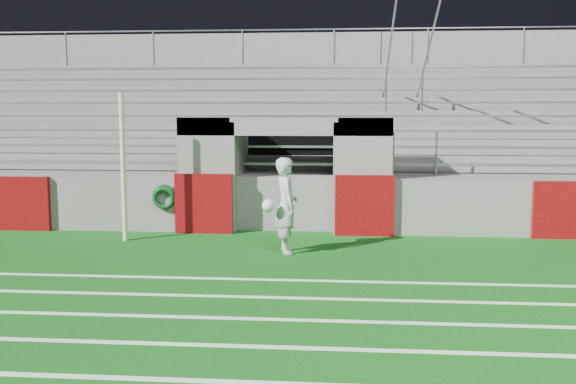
{
  "coord_description": "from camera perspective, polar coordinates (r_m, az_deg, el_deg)",
  "views": [
    {
      "loc": [
        1.29,
        -11.13,
        2.72
      ],
      "look_at": [
        0.2,
        1.8,
        1.1
      ],
      "focal_mm": 40.0,
      "sensor_mm": 36.0,
      "label": 1
    }
  ],
  "objects": [
    {
      "name": "goalkeeper_with_ball",
      "position": [
        12.38,
        -0.2,
        -1.19
      ],
      "size": [
        0.74,
        0.8,
        1.86
      ],
      "color": "#B5B9BF",
      "rests_on": "ground"
    },
    {
      "name": "stadium_structure",
      "position": [
        19.18,
        0.95,
        3.44
      ],
      "size": [
        26.0,
        8.48,
        5.42
      ],
      "color": "slate",
      "rests_on": "ground"
    },
    {
      "name": "hose_coil",
      "position": [
        14.73,
        -10.96,
        -0.46
      ],
      "size": [
        0.56,
        0.15,
        0.56
      ],
      "color": "#0B3819",
      "rests_on": "ground"
    },
    {
      "name": "field_markings",
      "position": [
        6.82,
        -6.74,
        -16.36
      ],
      "size": [
        28.0,
        8.09,
        0.01
      ],
      "color": "white",
      "rests_on": "ground"
    },
    {
      "name": "field_post",
      "position": [
        13.94,
        -14.44,
        2.14
      ],
      "size": [
        0.11,
        0.11,
        3.13
      ],
      "primitive_type": "cylinder",
      "color": "beige",
      "rests_on": "ground"
    },
    {
      "name": "ground",
      "position": [
        11.53,
        -1.75,
        -6.53
      ],
      "size": [
        90.0,
        90.0,
        0.0
      ],
      "primitive_type": "plane",
      "color": "#0C4C10",
      "rests_on": "ground"
    }
  ]
}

